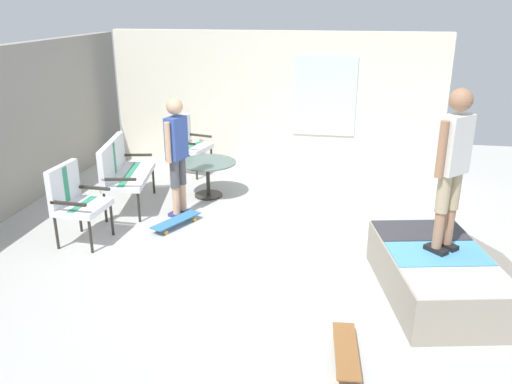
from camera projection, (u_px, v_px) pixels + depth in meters
ground_plane at (271, 261)px, 6.38m from camera, size 12.00×12.00×0.10m
house_facade at (276, 100)px, 9.54m from camera, size 0.23×6.00×2.45m
skate_ramp at (439, 274)px, 5.47m from camera, size 2.04×1.99×0.49m
patio_bench at (121, 168)px, 7.72m from camera, size 1.33×0.77×1.02m
patio_chair_near_house at (186, 140)px, 9.30m from camera, size 0.73×0.68×1.02m
patio_chair_by_wall at (73, 197)px, 6.59m from camera, size 0.65×0.58×1.02m
patio_table at (208, 172)px, 8.23m from camera, size 0.90×0.90×0.57m
person_watching at (177, 149)px, 7.29m from camera, size 0.46×0.31×1.71m
person_skater at (453, 160)px, 5.12m from camera, size 0.37×0.37×1.68m
skateboard_by_bench at (176, 221)px, 7.21m from camera, size 0.81×0.53×0.10m
skateboard_spare at (346, 351)px, 4.53m from camera, size 0.81×0.26×0.10m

